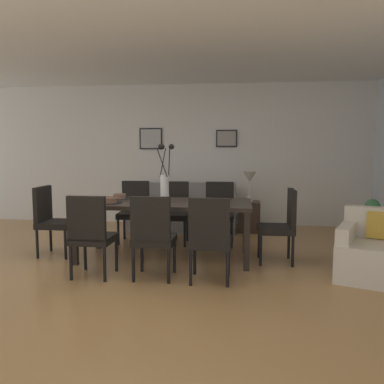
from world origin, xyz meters
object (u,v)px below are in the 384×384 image
object	(u,v)px
centerpiece_vase	(165,180)
potted_plant	(368,219)
dining_chair_mid_right	(219,210)
framed_picture_center	(227,138)
dining_chair_near_right	(134,208)
dining_chair_far_right	(174,209)
armchair	(379,253)
side_table	(249,217)
dining_chair_head_west	(51,217)
dining_chair_far_left	(153,233)
bowl_near_left	(109,200)
bowl_near_right	(120,196)
sofa	(182,213)
framed_picture_left	(151,139)
dining_chair_near_left	(91,232)
dining_chair_mid_left	(210,235)
dining_chair_head_east	(282,222)
table_lamp	(250,180)
dining_table	(165,207)

from	to	relation	value
centerpiece_vase	potted_plant	bearing A→B (deg)	22.31
dining_chair_mid_right	centerpiece_vase	world-z (taller)	centerpiece_vase
framed_picture_center	potted_plant	xyz separation A→B (m)	(2.17, -1.27, -1.23)
dining_chair_near_right	dining_chair_far_right	bearing A→B (deg)	-3.90
armchair	potted_plant	world-z (taller)	armchair
dining_chair_near_right	armchair	xyz separation A→B (m)	(3.11, -1.47, -0.23)
dining_chair_near_right	potted_plant	world-z (taller)	dining_chair_near_right
dining_chair_near_right	centerpiece_vase	world-z (taller)	centerpiece_vase
armchair	side_table	bearing A→B (deg)	119.42
dining_chair_far_right	dining_chair_near_right	bearing A→B (deg)	176.10
dining_chair_head_west	armchair	distance (m)	4.03
dining_chair_near_right	dining_chair_far_left	world-z (taller)	same
dining_chair_near_right	bowl_near_left	distance (m)	1.16
bowl_near_right	sofa	bearing A→B (deg)	69.93
armchair	framed_picture_left	size ratio (longest dim) A/B	2.43
sofa	armchair	distance (m)	3.52
dining_chair_mid_right	potted_plant	size ratio (longest dim) A/B	1.37
bowl_near_left	armchair	size ratio (longest dim) A/B	0.16
bowl_near_right	potted_plant	world-z (taller)	bowl_near_right
dining_chair_near_left	dining_chair_mid_left	bearing A→B (deg)	-0.93
dining_chair_far_right	side_table	bearing A→B (deg)	39.97
dining_chair_head_west	framed_picture_center	bearing A→B (deg)	47.84
centerpiece_vase	armchair	distance (m)	2.63
centerpiece_vase	framed_picture_left	xyz separation A→B (m)	(-0.71, 2.45, 0.58)
dining_chair_head_east	table_lamp	world-z (taller)	table_lamp
dining_chair_far_right	bowl_near_left	distance (m)	1.29
dining_chair_mid_right	sofa	size ratio (longest dim) A/B	0.49
armchair	framed_picture_left	world-z (taller)	framed_picture_left
dining_chair_mid_right	framed_picture_center	distance (m)	1.90
dining_chair_near_right	armchair	distance (m)	3.44
dining_chair_mid_right	bowl_near_left	world-z (taller)	dining_chair_mid_right
bowl_near_left	sofa	bearing A→B (deg)	73.80
dining_chair_head_east	sofa	xyz separation A→B (m)	(-1.52, 1.94, -0.23)
dining_table	dining_chair_head_west	size ratio (longest dim) A/B	2.39
dining_chair_near_right	dining_chair_mid_right	bearing A→B (deg)	-1.13
dining_chair_near_left	dining_chair_head_east	distance (m)	2.30
dining_chair_far_right	bowl_near_left	size ratio (longest dim) A/B	5.41
dining_chair_mid_right	table_lamp	size ratio (longest dim) A/B	1.80
dining_table	dining_chair_mid_left	world-z (taller)	dining_chair_mid_left
dining_table	dining_chair_head_east	size ratio (longest dim) A/B	2.39
dining_chair_far_left	table_lamp	size ratio (longest dim) A/B	1.80
bowl_near_left	dining_chair_head_west	bearing A→B (deg)	167.03
dining_chair_mid_right	bowl_near_left	size ratio (longest dim) A/B	5.41
dining_chair_near_left	dining_chair_mid_right	world-z (taller)	same
dining_table	dining_chair_mid_right	size ratio (longest dim) A/B	2.39
dining_chair_head_east	centerpiece_vase	size ratio (longest dim) A/B	1.25
side_table	bowl_near_left	bearing A→B (deg)	-131.01
table_lamp	bowl_near_left	bearing A→B (deg)	-131.01
dining_chair_near_right	table_lamp	size ratio (longest dim) A/B	1.80
side_table	bowl_near_right	bearing A→B (deg)	-137.84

